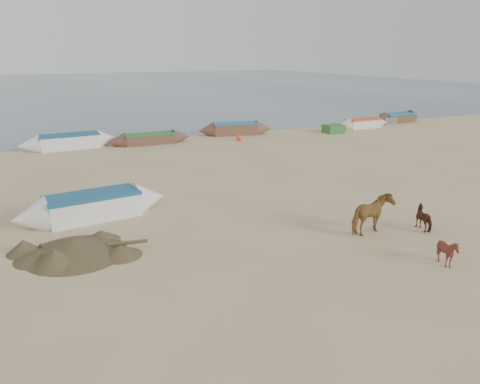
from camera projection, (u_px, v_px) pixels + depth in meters
name	position (u px, v px, depth m)	size (l,w,h in m)	color
ground	(294.00, 254.00, 14.93)	(140.00, 140.00, 0.00)	tan
sea	(58.00, 87.00, 85.89)	(160.00, 160.00, 0.00)	slate
cow_adult	(372.00, 215.00, 16.44)	(0.77, 1.69, 1.43)	brown
calf_front	(448.00, 252.00, 14.01)	(0.74, 0.83, 0.91)	#5A241C
calf_right	(426.00, 218.00, 16.94)	(0.87, 0.74, 0.87)	#4F2719
near_canoe	(93.00, 206.00, 18.06)	(5.87, 1.44, 0.99)	white
debris_pile	(75.00, 246.00, 14.89)	(3.25, 3.25, 0.54)	brown
waterline_canoes	(129.00, 138.00, 32.61)	(57.97, 3.47, 0.99)	brown
beach_clutter	(211.00, 137.00, 33.96)	(45.99, 4.07, 0.64)	#295D3D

